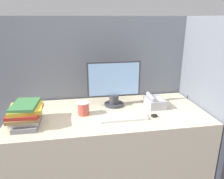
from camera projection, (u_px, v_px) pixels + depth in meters
The scene contains 10 objects.
cubicle_panel_rear at pixel (102, 95), 2.26m from camera, with size 2.05×0.04×1.56m.
cubicle_panel_right at pixel (199, 104), 2.04m from camera, with size 0.04×0.81×1.56m.
desk at pixel (109, 151), 1.99m from camera, with size 1.65×0.75×0.77m.
monitor at pixel (114, 85), 1.96m from camera, with size 0.48×0.18×0.41m.
keyboard at pixel (123, 118), 1.74m from camera, with size 0.39×0.12×0.02m.
mouse at pixel (154, 115), 1.78m from camera, with size 0.06×0.04×0.03m.
coffee_cup at pixel (83, 108), 1.81m from camera, with size 0.10×0.10×0.11m.
book_stack at pixel (26, 114), 1.63m from camera, with size 0.26×0.31×0.17m.
desk_telephone at pixel (155, 102), 1.98m from camera, with size 0.15×0.21×0.11m.
paper_pile at pixel (187, 118), 1.74m from camera, with size 0.23×0.26×0.01m.
Camera 1 is at (-0.26, -1.32, 1.54)m, focal length 35.00 mm.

